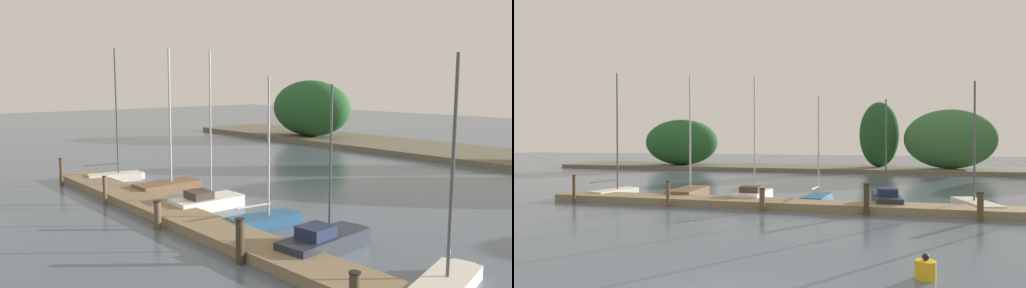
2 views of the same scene
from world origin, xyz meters
The scene contains 14 objects.
dock_pier centered at (0.00, 12.72, 0.17)m, with size 27.77×1.80×0.35m.
far_shore centered at (4.74, 37.04, 2.55)m, with size 64.51×8.00×7.23m.
sailboat_0 centered at (-11.77, 14.24, 0.36)m, with size 1.65×3.23×7.20m.
sailboat_1 centered at (-7.53, 15.09, 0.35)m, with size 1.50×3.44×7.01m.
sailboat_2 centered at (-3.54, 14.67, 0.34)m, with size 1.50×3.32×6.72m.
sailboat_3 centered at (-0.05, 14.95, 0.28)m, with size 1.43×3.01×5.62m.
sailboat_4 centered at (3.42, 14.44, 0.37)m, with size 1.45×3.76×5.34m.
sailboat_5 centered at (7.51, 14.50, 0.29)m, with size 1.80×3.60×6.13m.
mooring_piling_0 centered at (-12.35, 11.43, 0.74)m, with size 0.19×0.19×1.47m.
mooring_piling_1 centered at (-7.02, 11.53, 0.65)m, with size 0.19×0.19×1.29m.
mooring_piling_2 centered at (-2.20, 11.49, 0.54)m, with size 0.30×0.30×1.07m.
mooring_piling_3 centered at (2.51, 11.66, 0.71)m, with size 0.29×0.29×1.40m.
mooring_piling_4 centered at (7.02, 11.39, 0.60)m, with size 0.29×0.29×1.19m.
channel_buoy_0 centered at (4.00, 3.48, 0.24)m, with size 0.48×0.48×0.61m.
Camera 2 is at (2.77, -6.95, 3.34)m, focal length 29.01 mm.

